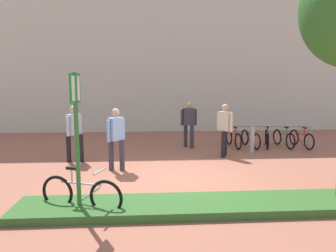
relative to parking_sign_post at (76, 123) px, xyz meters
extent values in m
plane|color=#9E5B47|center=(2.04, 1.92, -1.69)|extent=(60.00, 60.00, 0.00)
cube|color=beige|center=(2.04, 10.49, 3.31)|extent=(28.00, 1.20, 10.00)
cube|color=#336028|center=(2.29, 0.00, -1.61)|extent=(7.00, 1.10, 0.16)
cylinder|color=#2D7238|center=(0.00, 0.00, -0.39)|extent=(0.08, 0.08, 2.59)
cube|color=#198C33|center=(0.00, 0.00, 0.62)|extent=(0.12, 0.36, 0.52)
cube|color=white|center=(0.00, 0.00, 0.62)|extent=(0.11, 0.30, 0.44)
torus|color=black|center=(-0.45, 0.23, -1.36)|extent=(0.64, 0.28, 0.66)
torus|color=black|center=(0.51, -0.12, -1.36)|extent=(0.64, 0.28, 0.66)
cylinder|color=silver|center=(0.03, 0.06, -1.14)|extent=(0.80, 0.32, 0.04)
cylinder|color=silver|center=(0.12, 0.02, -1.39)|extent=(0.58, 0.24, 0.44)
cylinder|color=silver|center=(-0.15, 0.12, -1.02)|extent=(0.04, 0.04, 0.28)
cube|color=black|center=(-0.15, 0.12, -0.86)|extent=(0.22, 0.14, 0.05)
cylinder|color=silver|center=(0.39, -0.07, -0.88)|extent=(0.18, 0.41, 0.04)
cylinder|color=#99999E|center=(4.21, 5.88, -1.29)|extent=(0.06, 0.06, 0.80)
cylinder|color=#99999E|center=(7.35, 5.62, -1.29)|extent=(0.06, 0.06, 0.80)
cylinder|color=#99999E|center=(5.78, 5.75, -0.89)|extent=(3.14, 0.32, 0.06)
torus|color=black|center=(4.57, 5.38, -1.38)|extent=(0.12, 0.61, 0.61)
torus|color=black|center=(4.47, 6.31, -1.38)|extent=(0.12, 0.61, 0.61)
cylinder|color=red|center=(4.52, 5.85, -1.18)|extent=(0.11, 0.77, 0.03)
cylinder|color=red|center=(4.51, 5.94, -1.41)|extent=(0.09, 0.56, 0.40)
cylinder|color=red|center=(4.54, 5.68, -1.07)|extent=(0.03, 0.03, 0.26)
cube|color=black|center=(4.54, 5.68, -0.92)|extent=(0.09, 0.19, 0.05)
cylinder|color=red|center=(4.48, 6.20, -0.94)|extent=(0.39, 0.07, 0.04)
torus|color=black|center=(5.21, 5.31, -1.38)|extent=(0.14, 0.61, 0.61)
torus|color=black|center=(5.08, 6.24, -1.38)|extent=(0.14, 0.61, 0.61)
cylinder|color=black|center=(5.15, 5.77, -1.18)|extent=(0.14, 0.77, 0.03)
cylinder|color=black|center=(5.13, 5.86, -1.41)|extent=(0.11, 0.56, 0.40)
cylinder|color=black|center=(5.17, 5.60, -1.07)|extent=(0.03, 0.03, 0.26)
cube|color=black|center=(5.17, 5.60, -0.92)|extent=(0.10, 0.19, 0.05)
cylinder|color=black|center=(5.10, 6.12, -0.94)|extent=(0.39, 0.09, 0.04)
torus|color=black|center=(5.64, 5.33, -1.38)|extent=(0.23, 0.60, 0.61)
torus|color=black|center=(5.92, 6.23, -1.38)|extent=(0.23, 0.60, 0.61)
cylinder|color=#194CA5|center=(5.78, 5.78, -1.18)|extent=(0.26, 0.74, 0.03)
cylinder|color=#194CA5|center=(5.81, 5.87, -1.41)|extent=(0.20, 0.54, 0.40)
cylinder|color=#194CA5|center=(5.73, 5.62, -1.07)|extent=(0.03, 0.03, 0.26)
cube|color=black|center=(5.73, 5.62, -0.92)|extent=(0.13, 0.20, 0.05)
cylinder|color=#194CA5|center=(5.89, 6.12, -0.94)|extent=(0.38, 0.15, 0.04)
torus|color=black|center=(6.46, 5.27, -1.38)|extent=(0.12, 0.61, 0.61)
torus|color=black|center=(6.35, 6.21, -1.38)|extent=(0.12, 0.61, 0.61)
cylinder|color=#1E7233|center=(6.41, 5.74, -1.18)|extent=(0.12, 0.77, 0.03)
cylinder|color=#1E7233|center=(6.40, 5.83, -1.41)|extent=(0.10, 0.56, 0.40)
cylinder|color=#1E7233|center=(6.43, 5.57, -1.07)|extent=(0.03, 0.03, 0.26)
cube|color=black|center=(6.43, 5.57, -0.92)|extent=(0.09, 0.19, 0.05)
cylinder|color=#1E7233|center=(6.37, 6.09, -0.94)|extent=(0.39, 0.08, 0.04)
torus|color=black|center=(7.09, 5.14, -1.38)|extent=(0.13, 0.61, 0.61)
torus|color=black|center=(6.97, 6.07, -1.38)|extent=(0.13, 0.61, 0.61)
cylinder|color=red|center=(7.03, 5.60, -1.18)|extent=(0.13, 0.77, 0.03)
cylinder|color=red|center=(7.02, 5.70, -1.41)|extent=(0.10, 0.56, 0.40)
cylinder|color=red|center=(7.05, 5.44, -1.07)|extent=(0.03, 0.03, 0.26)
cube|color=black|center=(7.05, 5.44, -0.92)|extent=(0.10, 0.19, 0.05)
cylinder|color=red|center=(6.98, 5.96, -0.94)|extent=(0.39, 0.09, 0.04)
cylinder|color=#ADADB2|center=(4.91, 4.89, -1.24)|extent=(0.16, 0.16, 0.90)
cylinder|color=#383342|center=(0.28, 2.92, -1.26)|extent=(0.14, 0.14, 0.85)
cylinder|color=#383342|center=(0.58, 2.87, -1.26)|extent=(0.14, 0.14, 0.85)
cube|color=#8CB2E5|center=(0.43, 2.89, -0.53)|extent=(0.45, 0.45, 0.62)
cylinder|color=#8CB2E5|center=(0.24, 2.71, -0.56)|extent=(0.09, 0.09, 0.59)
cylinder|color=#8CB2E5|center=(0.61, 3.08, -0.56)|extent=(0.09, 0.09, 0.59)
sphere|color=tan|center=(0.43, 2.89, -0.08)|extent=(0.22, 0.22, 0.22)
cylinder|color=black|center=(3.74, 4.23, -1.26)|extent=(0.14, 0.14, 0.85)
cylinder|color=black|center=(3.87, 4.57, -1.26)|extent=(0.14, 0.14, 0.85)
cube|color=beige|center=(3.81, 4.40, -0.53)|extent=(0.44, 0.46, 0.62)
cylinder|color=beige|center=(3.97, 4.19, -0.56)|extent=(0.09, 0.09, 0.59)
cylinder|color=beige|center=(3.64, 4.60, -0.56)|extent=(0.09, 0.09, 0.59)
sphere|color=tan|center=(3.81, 4.40, -0.08)|extent=(0.22, 0.22, 0.22)
cylinder|color=#2D2D38|center=(2.93, 5.77, -1.26)|extent=(0.14, 0.14, 0.85)
cylinder|color=#2D2D38|center=(2.73, 6.06, -1.26)|extent=(0.14, 0.14, 0.85)
cube|color=#383342|center=(2.83, 5.91, -0.53)|extent=(0.42, 0.27, 0.62)
cylinder|color=#383342|center=(3.09, 5.93, -0.56)|extent=(0.09, 0.09, 0.59)
cylinder|color=#383342|center=(2.57, 5.89, -0.56)|extent=(0.09, 0.09, 0.59)
sphere|color=tan|center=(2.83, 5.91, -0.08)|extent=(0.22, 0.22, 0.22)
cylinder|color=black|center=(-0.73, 3.94, -1.26)|extent=(0.14, 0.14, 0.85)
cylinder|color=black|center=(-1.11, 3.95, -1.26)|extent=(0.14, 0.14, 0.85)
cube|color=silver|center=(-0.92, 3.95, -0.53)|extent=(0.41, 0.47, 0.62)
cylinder|color=silver|center=(-0.79, 4.17, -0.56)|extent=(0.09, 0.09, 0.59)
cylinder|color=silver|center=(-1.06, 3.72, -0.56)|extent=(0.09, 0.09, 0.59)
sphere|color=tan|center=(-0.92, 3.95, -0.08)|extent=(0.22, 0.22, 0.22)
camera|label=1|loc=(1.25, -5.77, 0.72)|focal=34.18mm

